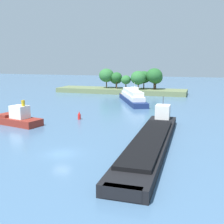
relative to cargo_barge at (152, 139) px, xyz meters
The scene contains 6 objects.
ground_plane 13.98m from the cargo_barge, 145.64° to the right, with size 400.00×400.00×0.00m, color #476B8E.
treeline_island 71.01m from the cargo_barge, 107.86° to the left, with size 52.90×11.86×10.18m.
cargo_barge is the anchor object (origin of this frame).
white_riverboat 45.75m from the cargo_barge, 107.75° to the left, with size 14.82×24.74×6.57m.
tugboat 29.38m from the cargo_barge, 168.56° to the left, with size 10.55×6.12×5.24m.
channel_buoy_red 23.95m from the cargo_barge, 142.68° to the left, with size 0.70×0.70×1.90m.
Camera 1 is at (18.65, -33.89, 13.12)m, focal length 44.66 mm.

